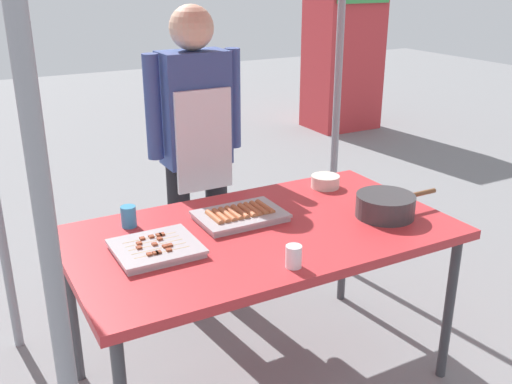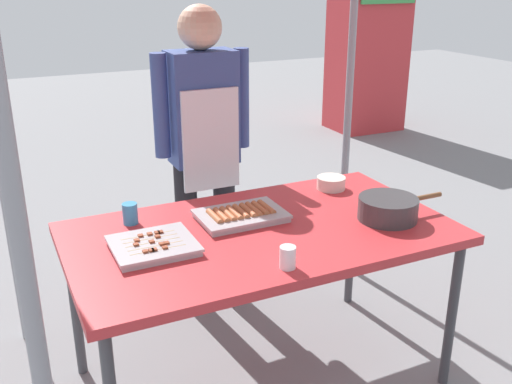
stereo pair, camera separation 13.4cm
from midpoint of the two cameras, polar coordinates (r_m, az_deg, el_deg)
ground_plane at (r=2.86m, az=-0.90°, el=-17.46°), size 18.00×18.00×0.00m
stall_table at (r=2.49m, az=-0.99°, el=-4.74°), size 1.60×0.90×0.75m
tray_grilled_sausages at (r=2.55m, az=-3.04°, el=-2.29°), size 0.38×0.26×0.05m
tray_meat_skewers at (r=2.31m, az=-11.33°, el=-5.40°), size 0.32×0.29×0.04m
cooking_wok at (r=2.62m, az=11.06°, el=-1.24°), size 0.42×0.26×0.10m
condiment_bowl at (r=2.94m, az=5.46°, el=1.01°), size 0.14×0.14×0.06m
drink_cup_near_edge at (r=2.15m, az=1.90°, el=-6.29°), size 0.06×0.06×0.08m
drink_cup_by_wok at (r=2.54m, az=-13.74°, el=-2.34°), size 0.06×0.06×0.09m
vendor_woman at (r=3.08m, az=-7.11°, el=5.34°), size 0.52×0.23×1.62m
neighbor_stall_right at (r=7.01m, az=7.95°, el=14.37°), size 0.76×0.64×2.01m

